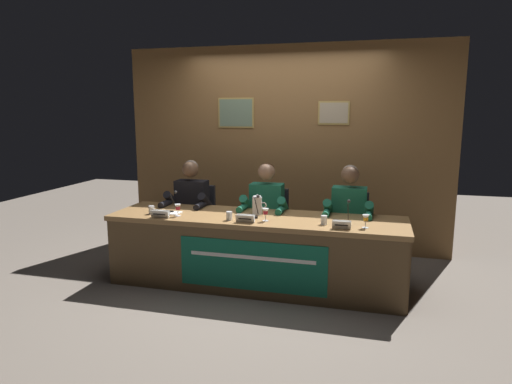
{
  "coord_description": "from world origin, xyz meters",
  "views": [
    {
      "loc": [
        1.15,
        -4.3,
        1.78
      ],
      "look_at": [
        0.0,
        0.0,
        0.98
      ],
      "focal_mm": 31.54,
      "sensor_mm": 36.0,
      "label": 1
    }
  ],
  "objects_px": {
    "panelist_left": "(189,205)",
    "juice_glass_right": "(366,219)",
    "nameplate_left": "(160,214)",
    "water_cup_left": "(151,210)",
    "water_cup_center": "(229,216)",
    "document_stack_left": "(171,213)",
    "juice_glass_left": "(178,208)",
    "water_pitcher_central": "(257,205)",
    "chair_center": "(269,229)",
    "panelist_right": "(348,214)",
    "panelist_center": "(265,210)",
    "conference_table": "(253,241)",
    "microphone_right": "(348,216)",
    "chair_left": "(196,224)",
    "microphone_left": "(173,205)",
    "nameplate_center": "(245,218)",
    "water_cup_right": "(324,220)",
    "nameplate_right": "(342,225)",
    "microphone_center": "(256,210)",
    "chair_right": "(349,235)",
    "juice_glass_center": "(265,212)"
  },
  "relations": [
    {
      "from": "nameplate_right",
      "to": "microphone_right",
      "type": "xyz_separation_m",
      "value": [
        0.04,
        0.22,
        0.03
      ]
    },
    {
      "from": "nameplate_left",
      "to": "water_cup_left",
      "type": "height_order",
      "value": "water_cup_left"
    },
    {
      "from": "panelist_left",
      "to": "document_stack_left",
      "type": "height_order",
      "value": "panelist_left"
    },
    {
      "from": "microphone_left",
      "to": "panelist_right",
      "type": "relative_size",
      "value": 0.18
    },
    {
      "from": "panelist_left",
      "to": "panelist_center",
      "type": "relative_size",
      "value": 1.0
    },
    {
      "from": "microphone_center",
      "to": "juice_glass_left",
      "type": "bearing_deg",
      "value": -168.71
    },
    {
      "from": "panelist_center",
      "to": "juice_glass_left",
      "type": "bearing_deg",
      "value": -142.7
    },
    {
      "from": "water_cup_left",
      "to": "water_cup_right",
      "type": "height_order",
      "value": "same"
    },
    {
      "from": "chair_left",
      "to": "water_pitcher_central",
      "type": "height_order",
      "value": "water_pitcher_central"
    },
    {
      "from": "chair_left",
      "to": "juice_glass_right",
      "type": "distance_m",
      "value": 2.17
    },
    {
      "from": "chair_center",
      "to": "panelist_center",
      "type": "height_order",
      "value": "panelist_center"
    },
    {
      "from": "chair_center",
      "to": "panelist_center",
      "type": "bearing_deg",
      "value": -90.0
    },
    {
      "from": "water_cup_center",
      "to": "document_stack_left",
      "type": "relative_size",
      "value": 0.4
    },
    {
      "from": "microphone_center",
      "to": "document_stack_left",
      "type": "xyz_separation_m",
      "value": [
        -0.9,
        -0.07,
        -0.07
      ]
    },
    {
      "from": "microphone_left",
      "to": "nameplate_center",
      "type": "xyz_separation_m",
      "value": [
        0.87,
        -0.24,
        -0.03
      ]
    },
    {
      "from": "conference_table",
      "to": "microphone_right",
      "type": "xyz_separation_m",
      "value": [
        0.92,
        0.04,
        0.3
      ]
    },
    {
      "from": "juice_glass_left",
      "to": "panelist_right",
      "type": "relative_size",
      "value": 0.1
    },
    {
      "from": "microphone_center",
      "to": "chair_right",
      "type": "height_order",
      "value": "microphone_center"
    },
    {
      "from": "water_cup_center",
      "to": "water_cup_right",
      "type": "relative_size",
      "value": 1.0
    },
    {
      "from": "panelist_left",
      "to": "juice_glass_right",
      "type": "height_order",
      "value": "panelist_left"
    },
    {
      "from": "juice_glass_left",
      "to": "panelist_right",
      "type": "bearing_deg",
      "value": 19.34
    },
    {
      "from": "panelist_left",
      "to": "nameplate_center",
      "type": "xyz_separation_m",
      "value": [
        0.87,
        -0.67,
        0.05
      ]
    },
    {
      "from": "juice_glass_left",
      "to": "panelist_left",
      "type": "bearing_deg",
      "value": 102.63
    },
    {
      "from": "water_cup_left",
      "to": "microphone_center",
      "type": "bearing_deg",
      "value": 7.04
    },
    {
      "from": "juice_glass_right",
      "to": "water_cup_right",
      "type": "height_order",
      "value": "juice_glass_right"
    },
    {
      "from": "nameplate_right",
      "to": "juice_glass_right",
      "type": "bearing_deg",
      "value": 24.88
    },
    {
      "from": "juice_glass_left",
      "to": "water_pitcher_central",
      "type": "relative_size",
      "value": 0.59
    },
    {
      "from": "nameplate_left",
      "to": "microphone_right",
      "type": "xyz_separation_m",
      "value": [
        1.83,
        0.25,
        0.03
      ]
    },
    {
      "from": "panelist_left",
      "to": "chair_center",
      "type": "xyz_separation_m",
      "value": [
        0.9,
        0.2,
        -0.28
      ]
    },
    {
      "from": "water_cup_left",
      "to": "juice_glass_center",
      "type": "xyz_separation_m",
      "value": [
        1.22,
        0.01,
        0.05
      ]
    },
    {
      "from": "panelist_right",
      "to": "document_stack_left",
      "type": "height_order",
      "value": "panelist_right"
    },
    {
      "from": "chair_right",
      "to": "nameplate_right",
      "type": "relative_size",
      "value": 5.33
    },
    {
      "from": "juice_glass_left",
      "to": "water_cup_left",
      "type": "distance_m",
      "value": 0.31
    },
    {
      "from": "water_cup_left",
      "to": "water_pitcher_central",
      "type": "bearing_deg",
      "value": 14.15
    },
    {
      "from": "panelist_left",
      "to": "document_stack_left",
      "type": "relative_size",
      "value": 5.83
    },
    {
      "from": "water_cup_left",
      "to": "juice_glass_right",
      "type": "distance_m",
      "value": 2.17
    },
    {
      "from": "microphone_left",
      "to": "microphone_center",
      "type": "height_order",
      "value": "same"
    },
    {
      "from": "nameplate_center",
      "to": "water_pitcher_central",
      "type": "distance_m",
      "value": 0.38
    },
    {
      "from": "juice_glass_left",
      "to": "panelist_center",
      "type": "height_order",
      "value": "panelist_center"
    },
    {
      "from": "panelist_right",
      "to": "juice_glass_left",
      "type": "bearing_deg",
      "value": -160.66
    },
    {
      "from": "microphone_left",
      "to": "water_cup_left",
      "type": "bearing_deg",
      "value": -142.3
    },
    {
      "from": "panelist_left",
      "to": "microphone_center",
      "type": "height_order",
      "value": "panelist_left"
    },
    {
      "from": "conference_table",
      "to": "microphone_right",
      "type": "bearing_deg",
      "value": 2.58
    },
    {
      "from": "panelist_left",
      "to": "juice_glass_left",
      "type": "height_order",
      "value": "panelist_left"
    },
    {
      "from": "chair_center",
      "to": "panelist_right",
      "type": "relative_size",
      "value": 0.73
    },
    {
      "from": "microphone_left",
      "to": "water_cup_center",
      "type": "xyz_separation_m",
      "value": [
        0.69,
        -0.18,
        -0.04
      ]
    },
    {
      "from": "panelist_left",
      "to": "water_pitcher_central",
      "type": "relative_size",
      "value": 5.84
    },
    {
      "from": "panelist_right",
      "to": "nameplate_left",
      "type": "bearing_deg",
      "value": -158.83
    },
    {
      "from": "nameplate_center",
      "to": "microphone_center",
      "type": "distance_m",
      "value": 0.24
    },
    {
      "from": "panelist_center",
      "to": "nameplate_right",
      "type": "distance_m",
      "value": 1.11
    }
  ]
}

